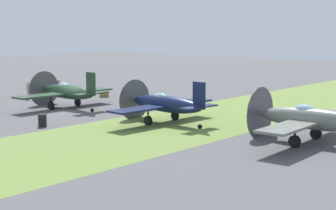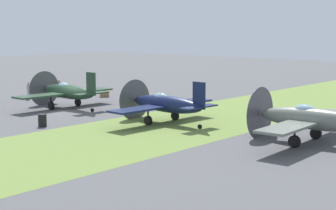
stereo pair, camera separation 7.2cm
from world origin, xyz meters
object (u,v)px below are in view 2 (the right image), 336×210
at_px(airplane_wingman, 165,104).
at_px(ground_crew_chief, 59,87).
at_px(ground_crew_mechanic, 29,90).
at_px(runway_marker_cone, 181,105).
at_px(airplane_lead, 67,92).
at_px(supply_crate, 104,94).
at_px(airplane_trail, 312,119).
at_px(fuel_drum, 42,120).

distance_m(airplane_wingman, ground_crew_chief, 19.23).
bearing_deg(ground_crew_mechanic, runway_marker_cone, -129.84).
height_order(airplane_lead, ground_crew_chief, airplane_lead).
xyz_separation_m(ground_crew_mechanic, runway_marker_cone, (5.63, -14.70, -0.69)).
height_order(airplane_wingman, supply_crate, airplane_wingman).
distance_m(airplane_lead, ground_crew_chief, 8.60).
height_order(airplane_wingman, ground_crew_chief, airplane_wingman).
distance_m(supply_crate, runway_marker_cone, 10.46).
xyz_separation_m(airplane_lead, ground_crew_mechanic, (1.36, 7.57, -0.54)).
xyz_separation_m(airplane_trail, runway_marker_cone, (6.80, 15.75, -1.31)).
xyz_separation_m(airplane_lead, runway_marker_cone, (6.99, -7.14, -1.23)).
relative_size(airplane_lead, ground_crew_chief, 5.59).
distance_m(ground_crew_mechanic, supply_crate, 7.45).
bearing_deg(airplane_trail, ground_crew_chief, 78.91).
bearing_deg(airplane_trail, ground_crew_mechanic, 85.33).
xyz_separation_m(supply_crate, runway_marker_cone, (-0.46, -10.45, -0.10)).
bearing_deg(airplane_wingman, ground_crew_chief, 77.93).
xyz_separation_m(airplane_wingman, airplane_trail, (0.31, -11.43, 0.10)).
bearing_deg(ground_crew_chief, ground_crew_mechanic, -164.03).
bearing_deg(airplane_wingman, runway_marker_cone, 33.86).
bearing_deg(fuel_drum, ground_crew_mechanic, 58.30).
distance_m(fuel_drum, runway_marker_cone, 13.95).
distance_m(airplane_wingman, fuel_drum, 8.88).
bearing_deg(airplane_lead, supply_crate, 25.27).
height_order(ground_crew_chief, runway_marker_cone, ground_crew_chief).
distance_m(airplane_trail, runway_marker_cone, 17.21).
height_order(airplane_trail, runway_marker_cone, airplane_trail).
bearing_deg(fuel_drum, airplane_lead, 40.07).
bearing_deg(airplane_wingman, supply_crate, 65.45).
relative_size(ground_crew_mechanic, supply_crate, 1.92).
height_order(airplane_wingman, fuel_drum, airplane_wingman).
bearing_deg(ground_crew_mechanic, airplane_wingman, -155.22).
relative_size(airplane_trail, fuel_drum, 11.41).
height_order(ground_crew_chief, supply_crate, ground_crew_chief).
relative_size(fuel_drum, runway_marker_cone, 2.05).
distance_m(airplane_lead, runway_marker_cone, 10.07).
relative_size(ground_crew_chief, supply_crate, 1.92).
bearing_deg(runway_marker_cone, supply_crate, 87.48).
relative_size(airplane_wingman, ground_crew_mechanic, 5.53).
xyz_separation_m(airplane_trail, ground_crew_chief, (4.55, 30.03, -0.62)).
height_order(airplane_lead, airplane_trail, airplane_trail).
xyz_separation_m(airplane_lead, supply_crate, (7.45, 3.31, -1.13)).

